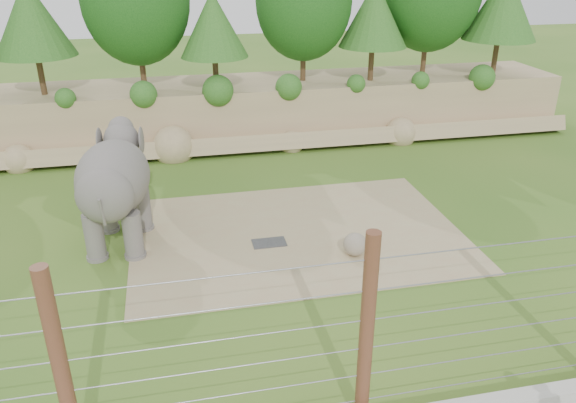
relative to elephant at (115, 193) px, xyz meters
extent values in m
plane|color=#39681E|center=(4.75, -3.53, -1.64)|extent=(90.00, 90.00, 0.00)
cube|color=tan|center=(4.75, 9.47, -0.39)|extent=(30.00, 4.00, 2.50)
cube|color=tan|center=(4.75, 7.17, -1.29)|extent=(30.00, 1.37, 1.07)
cylinder|color=#3F2B19|center=(-3.25, 8.97, 1.65)|extent=(0.24, 0.24, 1.58)
sphere|color=#124113|center=(-3.25, 8.97, 3.79)|extent=(3.60, 3.60, 3.60)
cylinder|color=#3F2B19|center=(0.75, 9.47, 1.83)|extent=(0.24, 0.24, 1.92)
cylinder|color=#3F2B19|center=(3.75, 8.27, 1.56)|extent=(0.24, 0.24, 1.40)
sphere|color=#124113|center=(3.75, 8.27, 3.46)|extent=(3.20, 3.20, 3.20)
cylinder|color=#3F2B19|center=(7.75, 9.27, 1.77)|extent=(0.24, 0.24, 1.82)
sphere|color=#124113|center=(7.75, 9.27, 4.24)|extent=(4.16, 4.16, 4.16)
cylinder|color=#3F2B19|center=(10.75, 8.67, 1.62)|extent=(0.24, 0.24, 1.50)
sphere|color=#124113|center=(10.75, 8.67, 3.66)|extent=(3.44, 3.44, 3.44)
cylinder|color=#3F2B19|center=(13.75, 9.67, 1.88)|extent=(0.24, 0.24, 2.03)
cylinder|color=#3F2B19|center=(16.75, 8.47, 1.69)|extent=(0.24, 0.24, 1.64)
sphere|color=#124113|center=(16.75, 8.47, 3.92)|extent=(3.76, 3.76, 3.76)
cube|color=tan|center=(5.25, -0.53, -1.63)|extent=(10.00, 7.00, 0.02)
cube|color=#262628|center=(4.29, -0.97, -1.60)|extent=(1.00, 0.60, 0.03)
sphere|color=#7C705C|center=(6.57, -2.15, -1.28)|extent=(0.67, 0.67, 0.67)
cylinder|color=brown|center=(-0.25, -8.03, 0.36)|extent=(0.26, 0.26, 4.00)
cylinder|color=brown|center=(4.75, -8.03, 0.36)|extent=(0.26, 0.26, 4.00)
cylinder|color=gray|center=(4.75, -8.03, -1.14)|extent=(20.00, 0.02, 0.02)
cylinder|color=gray|center=(4.75, -8.03, -0.54)|extent=(20.00, 0.02, 0.02)
cylinder|color=gray|center=(4.75, -8.03, 0.06)|extent=(20.00, 0.02, 0.02)
cylinder|color=gray|center=(4.75, -8.03, 0.66)|extent=(20.00, 0.02, 0.02)
cylinder|color=gray|center=(4.75, -8.03, 1.26)|extent=(20.00, 0.02, 0.02)
cylinder|color=gray|center=(4.75, -8.03, 1.86)|extent=(20.00, 0.02, 0.02)
camera|label=1|loc=(1.77, -15.43, 6.52)|focal=35.00mm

